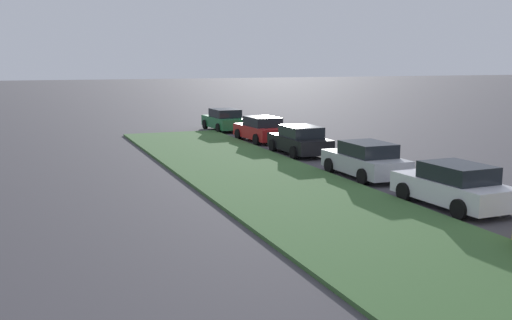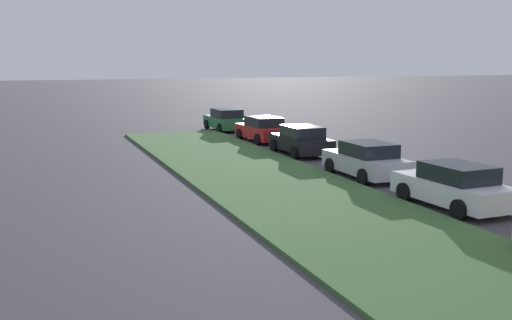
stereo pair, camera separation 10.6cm
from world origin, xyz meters
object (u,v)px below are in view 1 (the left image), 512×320
(parked_car_silver, at_px, (366,160))
(parked_car_green, at_px, (224,120))
(parked_car_white, at_px, (454,186))
(parked_car_black, at_px, (300,140))
(parked_car_red, at_px, (261,129))

(parked_car_silver, bearing_deg, parked_car_green, 0.25)
(parked_car_white, height_order, parked_car_black, same)
(parked_car_black, distance_m, parked_car_green, 11.46)
(parked_car_white, height_order, parked_car_silver, same)
(parked_car_white, bearing_deg, parked_car_green, -2.37)
(parked_car_green, bearing_deg, parked_car_white, 178.00)
(parked_car_white, height_order, parked_car_red, same)
(parked_car_silver, bearing_deg, parked_car_red, -0.79)
(parked_car_white, bearing_deg, parked_car_black, -3.31)
(parked_car_silver, bearing_deg, parked_car_black, -1.12)
(parked_car_black, height_order, parked_car_green, same)
(parked_car_green, bearing_deg, parked_car_black, 178.99)
(parked_car_white, relative_size, parked_car_red, 1.00)
(parked_car_red, bearing_deg, parked_car_green, -0.50)
(parked_car_white, xyz_separation_m, parked_car_green, (23.53, 0.27, 0.00))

